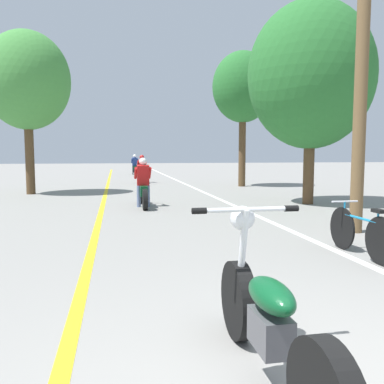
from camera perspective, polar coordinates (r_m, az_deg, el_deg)
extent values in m
cube|color=yellow|center=(14.49, -12.15, -0.67)|extent=(0.14, 48.00, 0.01)
cube|color=white|center=(14.87, 2.50, -0.39)|extent=(0.14, 48.00, 0.01)
cylinder|color=brown|center=(8.61, 22.83, 18.79)|extent=(0.24, 0.24, 7.14)
cylinder|color=#513A23|center=(12.64, 16.08, 4.28)|extent=(0.32, 0.32, 2.62)
ellipsoid|color=#286B2D|center=(12.84, 16.39, 15.45)|extent=(3.74, 3.36, 4.30)
cylinder|color=#513A23|center=(18.80, 7.06, 6.31)|extent=(0.32, 0.32, 3.62)
ellipsoid|color=#286B2D|center=(19.03, 7.15, 14.43)|extent=(2.77, 2.49, 3.18)
cylinder|color=#513A23|center=(16.24, -21.85, 5.32)|extent=(0.32, 0.32, 3.18)
ellipsoid|color=#42893D|center=(16.46, -22.17, 14.32)|extent=(3.11, 2.80, 3.57)
cylinder|color=black|center=(3.48, 6.49, -14.82)|extent=(0.12, 0.64, 0.64)
ellipsoid|color=#0C4723|center=(2.75, 11.04, -14.02)|extent=(0.24, 0.57, 0.19)
cube|color=#4C4C51|center=(2.84, 10.94, -18.62)|extent=(0.20, 0.36, 0.24)
cylinder|color=silver|center=(3.28, 7.03, -8.98)|extent=(0.06, 0.23, 0.79)
cylinder|color=silver|center=(3.12, 7.62, -2.47)|extent=(0.73, 0.04, 0.04)
cylinder|color=black|center=(3.03, 1.01, -2.67)|extent=(0.11, 0.05, 0.05)
cylinder|color=black|center=(3.25, 13.76, -2.25)|extent=(0.11, 0.05, 0.05)
sphere|color=silver|center=(3.22, 7.10, -3.66)|extent=(0.20, 0.20, 0.20)
cylinder|color=black|center=(12.38, -7.08, -0.30)|extent=(0.12, 0.58, 0.58)
cylinder|color=black|center=(10.94, -6.60, -1.05)|extent=(0.12, 0.58, 0.58)
cube|color=#0C4723|center=(11.64, -6.86, 0.23)|extent=(0.20, 0.93, 0.28)
cylinder|color=silver|center=(12.23, -7.08, 2.63)|extent=(0.50, 0.03, 0.03)
cylinder|color=slate|center=(11.60, -7.48, -0.61)|extent=(0.11, 0.11, 0.61)
cylinder|color=slate|center=(11.62, -6.20, -0.58)|extent=(0.11, 0.11, 0.61)
cube|color=red|center=(11.59, -6.88, 2.33)|extent=(0.34, 0.28, 0.60)
cylinder|color=red|center=(11.74, -7.91, 2.64)|extent=(0.08, 0.47, 0.36)
cylinder|color=red|center=(11.76, -5.96, 2.67)|extent=(0.08, 0.47, 0.36)
sphere|color=white|center=(11.62, -6.92, 4.28)|extent=(0.21, 0.21, 0.21)
cylinder|color=black|center=(21.73, -7.14, 2.21)|extent=(0.12, 0.60, 0.60)
cylinder|color=black|center=(20.26, -6.88, 1.98)|extent=(0.12, 0.60, 0.60)
cube|color=navy|center=(20.98, -7.02, 2.59)|extent=(0.20, 0.94, 0.28)
cylinder|color=silver|center=(21.60, -7.14, 3.91)|extent=(0.50, 0.03, 0.03)
cylinder|color=#38383D|center=(20.93, -7.36, 2.11)|extent=(0.11, 0.11, 0.62)
cylinder|color=#38383D|center=(20.95, -6.65, 2.12)|extent=(0.11, 0.11, 0.62)
cube|color=red|center=(20.94, -7.03, 3.75)|extent=(0.34, 0.28, 0.60)
cylinder|color=red|center=(21.09, -7.61, 3.92)|extent=(0.08, 0.47, 0.36)
cylinder|color=red|center=(21.12, -6.52, 3.93)|extent=(0.08, 0.47, 0.36)
sphere|color=#B21919|center=(20.98, -7.05, 4.87)|extent=(0.24, 0.24, 0.24)
cylinder|color=black|center=(29.92, -8.09, 3.09)|extent=(0.12, 0.61, 0.61)
cylinder|color=black|center=(28.52, -7.96, 2.98)|extent=(0.12, 0.61, 0.61)
cube|color=#0C4723|center=(29.21, -8.03, 3.39)|extent=(0.20, 0.90, 0.28)
cylinder|color=silver|center=(29.80, -8.10, 4.34)|extent=(0.50, 0.03, 0.03)
cylinder|color=#38383D|center=(29.16, -8.28, 3.04)|extent=(0.11, 0.11, 0.62)
cylinder|color=#38383D|center=(29.17, -7.77, 3.05)|extent=(0.11, 0.11, 0.62)
cube|color=navy|center=(29.18, -8.04, 4.23)|extent=(0.34, 0.28, 0.60)
cylinder|color=navy|center=(29.33, -8.45, 4.34)|extent=(0.08, 0.47, 0.36)
cylinder|color=navy|center=(29.35, -7.67, 4.35)|extent=(0.08, 0.47, 0.36)
sphere|color=white|center=(29.21, -8.06, 5.03)|extent=(0.24, 0.24, 0.24)
cylinder|color=black|center=(6.92, 20.32, -4.78)|extent=(0.04, 0.67, 0.67)
cylinder|color=black|center=(6.13, 24.97, -6.24)|extent=(0.04, 0.67, 0.67)
cylinder|color=#197FB2|center=(6.48, 22.58, -3.44)|extent=(0.04, 0.77, 0.04)
cylinder|color=#197FB2|center=(6.16, 24.61, -4.28)|extent=(0.03, 0.03, 0.40)
cube|color=black|center=(6.13, 24.69, -2.44)|extent=(0.10, 0.20, 0.05)
cylinder|color=#197FB2|center=(6.85, 20.59, -3.06)|extent=(0.03, 0.03, 0.43)
cylinder|color=silver|center=(6.82, 20.65, -1.25)|extent=(0.44, 0.03, 0.03)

